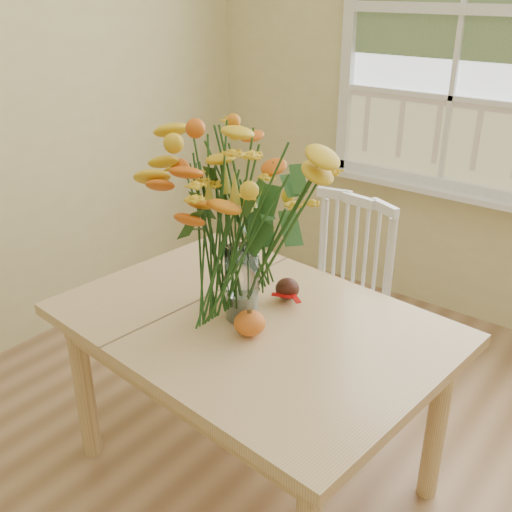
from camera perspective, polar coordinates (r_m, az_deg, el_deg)
The scene contains 6 objects.
dining_table at distance 2.02m, azimuth -0.35°, elevation -8.20°, with size 1.31×0.99×0.66m.
windsor_chair at distance 2.59m, azimuth 8.07°, elevation -2.93°, with size 0.43×0.42×0.85m.
flower_vase at distance 1.83m, azimuth -1.44°, elevation 4.18°, with size 0.51×0.51×0.61m.
pumpkin at distance 1.87m, azimuth -0.61°, elevation -6.51°, with size 0.10×0.10×0.08m, color #D25318.
turkey_figurine at distance 2.06m, azimuth -2.09°, elevation -3.10°, with size 0.11×0.09×0.11m.
dark_gourd at distance 2.07m, azimuth 3.00°, elevation -3.23°, with size 0.13×0.09×0.08m.
Camera 1 is at (0.51, -0.70, 1.67)m, focal length 42.00 mm.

